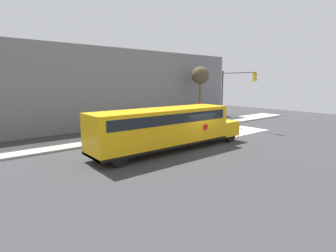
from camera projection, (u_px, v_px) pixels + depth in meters
name	position (u px, v px, depth m)	size (l,w,h in m)	color
ground_plane	(196.00, 147.00, 18.98)	(60.00, 60.00, 0.00)	#333335
sidewalk_strip	(146.00, 133.00, 23.93)	(44.00, 3.00, 0.15)	#9E9E99
building_backdrop	(111.00, 88.00, 28.24)	(32.00, 4.00, 8.08)	slate
crosswalk_stripes	(238.00, 131.00, 25.39)	(5.40, 3.20, 0.01)	white
school_bus	(167.00, 126.00, 17.82)	(11.99, 2.57, 2.91)	#EAA80F
stop_sign	(199.00, 111.00, 26.94)	(0.72, 0.10, 2.60)	#38383A
traffic_light	(232.00, 90.00, 27.03)	(0.28, 4.08, 5.86)	#38383A
tree_near_sidewalk	(200.00, 76.00, 31.08)	(2.08, 2.08, 6.51)	brown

